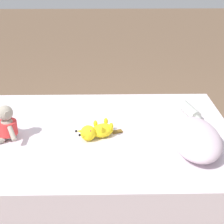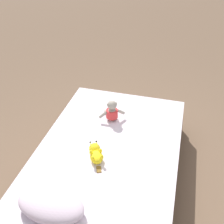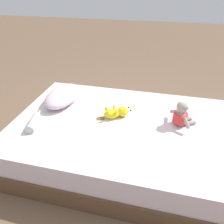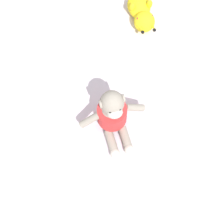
{
  "view_description": "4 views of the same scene",
  "coord_description": "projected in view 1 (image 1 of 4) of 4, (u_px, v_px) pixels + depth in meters",
  "views": [
    {
      "loc": [
        1.95,
        0.16,
        1.52
      ],
      "look_at": [
        -0.04,
        0.19,
        0.55
      ],
      "focal_mm": 53.07,
      "sensor_mm": 36.0,
      "label": 1
    },
    {
      "loc": [
        -0.52,
        1.77,
        2.2
      ],
      "look_at": [
        0.08,
        -0.48,
        0.52
      ],
      "focal_mm": 44.58,
      "sensor_mm": 36.0,
      "label": 2
    },
    {
      "loc": [
        -1.45,
        -0.22,
        1.51
      ],
      "look_at": [
        0.06,
        0.13,
        0.48
      ],
      "focal_mm": 32.1,
      "sensor_mm": 36.0,
      "label": 3
    },
    {
      "loc": [
        0.23,
        -1.05,
        1.83
      ],
      "look_at": [
        0.08,
        -0.48,
        0.52
      ],
      "focal_mm": 57.41,
      "sensor_mm": 36.0,
      "label": 4
    }
  ],
  "objects": [
    {
      "name": "ground_plane",
      "position": [
        86.0,
        182.0,
        2.41
      ],
      "size": [
        16.0,
        16.0,
        0.0
      ],
      "primitive_type": "plane",
      "color": "brown"
    },
    {
      "name": "glass_bottle",
      "position": [
        190.0,
        111.0,
        2.43
      ],
      "size": [
        0.29,
        0.13,
        0.08
      ],
      "color": "#B7BCB2",
      "rests_on": "bed"
    },
    {
      "name": "plush_monkey",
      "position": [
        6.0,
        126.0,
        2.1
      ],
      "size": [
        0.26,
        0.25,
        0.24
      ],
      "color": "#9E9384",
      "rests_on": "bed"
    },
    {
      "name": "plush_yellow_creature",
      "position": [
        96.0,
        131.0,
        2.14
      ],
      "size": [
        0.2,
        0.31,
        0.1
      ],
      "color": "yellow",
      "rests_on": "bed"
    },
    {
      "name": "bed",
      "position": [
        85.0,
        158.0,
        2.32
      ],
      "size": [
        1.32,
        2.09,
        0.42
      ],
      "color": "brown",
      "rests_on": "ground_plane"
    },
    {
      "name": "pillow",
      "position": [
        196.0,
        138.0,
        2.01
      ],
      "size": [
        0.53,
        0.33,
        0.15
      ],
      "color": "silver",
      "rests_on": "bed"
    }
  ]
}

